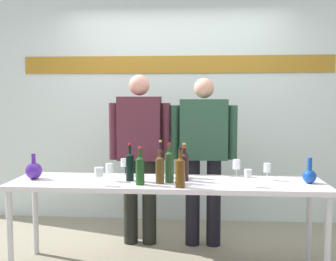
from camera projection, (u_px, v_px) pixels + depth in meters
name	position (u px, v px, depth m)	size (l,w,h in m)	color
back_wall	(176.00, 94.00, 4.72)	(5.15, 0.11, 3.00)	silver
display_table	(167.00, 188.00, 3.33)	(2.61, 0.61, 0.76)	silver
decanter_blue_left	(34.00, 170.00, 3.40)	(0.14, 0.14, 0.22)	#46208B
decanter_blue_right	(309.00, 175.00, 3.24)	(0.11, 0.11, 0.21)	#113C96
presenter_left	(140.00, 148.00, 3.93)	(0.61, 0.22, 1.68)	black
presenter_right	(203.00, 150.00, 3.89)	(0.65, 0.22, 1.65)	black
wine_bottle_0	(140.00, 169.00, 3.18)	(0.07, 0.07, 0.31)	#153B16
wine_bottle_1	(169.00, 165.00, 3.27)	(0.07, 0.07, 0.33)	#1E3E1D
wine_bottle_2	(130.00, 166.00, 3.33)	(0.07, 0.07, 0.32)	black
wine_bottle_3	(184.00, 163.00, 3.47)	(0.07, 0.07, 0.30)	black
wine_bottle_4	(180.00, 171.00, 3.08)	(0.08, 0.08, 0.31)	#4F300E
wine_bottle_5	(160.00, 162.00, 3.48)	(0.07, 0.07, 0.33)	black
wine_bottle_6	(184.00, 166.00, 3.33)	(0.07, 0.07, 0.29)	black
wine_bottle_7	(160.00, 169.00, 3.23)	(0.07, 0.07, 0.30)	#473214
wine_glass_left_0	(110.00, 169.00, 3.32)	(0.06, 0.06, 0.15)	white
wine_glass_left_1	(124.00, 163.00, 3.58)	(0.06, 0.06, 0.15)	white
wine_glass_left_2	(99.00, 172.00, 3.16)	(0.07, 0.07, 0.14)	white
wine_glass_right_0	(267.00, 168.00, 3.36)	(0.06, 0.06, 0.14)	white
wine_glass_right_1	(236.00, 165.00, 3.52)	(0.06, 0.06, 0.15)	white
wine_glass_right_2	(248.00, 174.00, 3.11)	(0.06, 0.06, 0.14)	white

